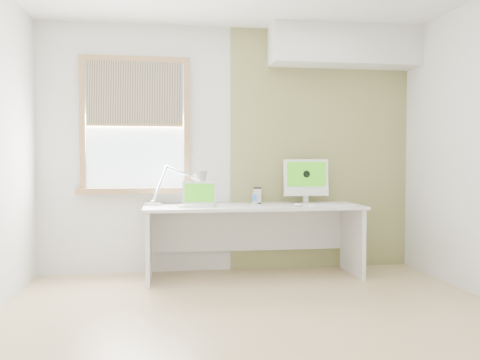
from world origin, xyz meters
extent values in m
cube|color=tan|center=(0.00, 0.00, -0.01)|extent=(4.00, 3.50, 0.02)
cube|color=silver|center=(0.00, 1.76, 1.30)|extent=(4.00, 0.02, 2.60)
cube|color=silver|center=(0.00, -1.76, 1.30)|extent=(4.00, 0.02, 2.60)
cube|color=olive|center=(1.00, 1.74, 1.30)|extent=(2.00, 0.02, 2.60)
cube|color=white|center=(1.20, 1.57, 2.40)|extent=(1.60, 0.40, 0.42)
cube|color=olive|center=(-1.53, 1.72, 1.55)|extent=(0.06, 0.06, 1.42)
cube|color=olive|center=(-0.47, 1.72, 1.55)|extent=(0.06, 0.06, 1.42)
cube|color=olive|center=(-1.00, 1.72, 2.23)|extent=(1.00, 0.06, 0.06)
cube|color=olive|center=(-1.00, 1.70, 0.87)|extent=(1.20, 0.14, 0.06)
cube|color=#D1E2F9|center=(-1.00, 1.74, 1.55)|extent=(1.00, 0.01, 1.30)
cube|color=beige|center=(-1.00, 1.70, 1.88)|extent=(0.98, 0.02, 0.65)
cube|color=olive|center=(-1.00, 1.70, 1.55)|extent=(0.98, 0.03, 0.03)
cube|color=silver|center=(0.19, 1.38, 0.71)|extent=(2.20, 0.70, 0.03)
cube|color=silver|center=(-0.86, 1.38, 0.35)|extent=(0.04, 0.64, 0.70)
cube|color=silver|center=(1.24, 1.38, 0.35)|extent=(0.04, 0.64, 0.70)
cube|color=silver|center=(0.19, 1.70, 0.45)|extent=(2.08, 0.02, 0.48)
cylinder|color=silver|center=(-0.82, 1.52, 0.74)|extent=(0.20, 0.20, 0.02)
sphere|color=silver|center=(-0.82, 1.52, 0.76)|extent=(0.06, 0.06, 0.05)
cylinder|color=silver|center=(-0.75, 1.53, 0.94)|extent=(0.17, 0.06, 0.36)
sphere|color=silver|center=(-0.68, 1.54, 1.11)|extent=(0.05, 0.05, 0.04)
cylinder|color=silver|center=(-0.52, 1.55, 1.06)|extent=(0.33, 0.04, 0.14)
sphere|color=silver|center=(-0.36, 1.57, 1.00)|extent=(0.05, 0.05, 0.04)
cone|color=silver|center=(-0.33, 1.57, 0.97)|extent=(0.28, 0.29, 0.22)
cube|color=silver|center=(-0.38, 1.32, 0.74)|extent=(0.38, 0.30, 0.02)
cube|color=#B2B5B7|center=(-0.38, 1.32, 0.75)|extent=(0.31, 0.20, 0.00)
cube|color=silver|center=(-0.36, 1.44, 0.86)|extent=(0.35, 0.13, 0.22)
cube|color=#319010|center=(-0.36, 1.43, 0.86)|extent=(0.31, 0.11, 0.18)
cylinder|color=silver|center=(0.22, 1.48, 0.74)|extent=(0.07, 0.07, 0.02)
cube|color=silver|center=(0.22, 1.48, 0.80)|extent=(0.05, 0.02, 0.10)
cube|color=#194C99|center=(0.22, 1.47, 0.80)|extent=(0.04, 0.01, 0.07)
cube|color=silver|center=(0.27, 1.60, 0.81)|extent=(0.10, 0.14, 0.17)
cube|color=black|center=(0.27, 1.60, 0.89)|extent=(0.11, 0.14, 0.01)
cube|color=black|center=(0.27, 1.60, 0.74)|extent=(0.11, 0.14, 0.01)
cube|color=silver|center=(0.78, 1.52, 0.74)|extent=(0.18, 0.16, 0.01)
cube|color=silver|center=(0.78, 1.55, 0.82)|extent=(0.06, 0.02, 0.15)
cube|color=white|center=(0.78, 1.54, 1.00)|extent=(0.48, 0.10, 0.39)
cube|color=#319010|center=(0.78, 1.52, 1.04)|extent=(0.42, 0.04, 0.26)
cylinder|color=black|center=(0.78, 1.51, 1.04)|extent=(0.08, 0.01, 0.08)
cube|color=white|center=(0.94, 1.18, 0.74)|extent=(0.47, 0.18, 0.02)
cube|color=white|center=(0.94, 1.18, 0.75)|extent=(0.43, 0.15, 0.00)
ellipsoid|color=white|center=(0.60, 1.19, 0.75)|extent=(0.10, 0.12, 0.03)
camera|label=1|loc=(-0.69, -3.58, 1.19)|focal=37.34mm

